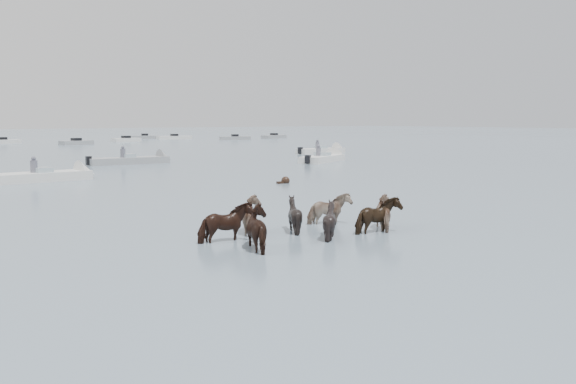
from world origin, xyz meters
TOP-DOWN VIEW (x-y plane):
  - ground at (0.00, 0.00)m, footprint 400.00×400.00m
  - pony_herd at (-0.06, 0.91)m, footprint 6.20×3.31m
  - swimming_pony at (7.86, 12.37)m, footprint 0.72×0.44m
  - motorboat_b at (-0.79, 20.96)m, footprint 5.49×1.96m
  - motorboat_c at (7.85, 30.00)m, footprint 6.39×1.83m
  - motorboat_d at (20.23, 23.42)m, footprint 5.90×4.00m
  - motorboat_e at (27.63, 31.86)m, footprint 5.40×1.87m

SIDE VIEW (x-z plane):
  - ground at x=0.00m, z-range 0.00..0.00m
  - swimming_pony at x=7.86m, z-range -0.12..0.32m
  - motorboat_c at x=7.85m, z-range -0.74..1.18m
  - motorboat_d at x=20.23m, z-range -0.74..1.18m
  - motorboat_b at x=-0.79m, z-range -0.73..1.19m
  - motorboat_e at x=27.63m, z-range -0.73..1.19m
  - pony_herd at x=-0.06m, z-range -0.25..1.04m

